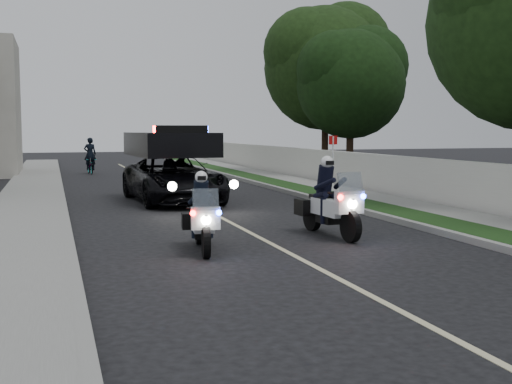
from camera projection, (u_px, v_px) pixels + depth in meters
ground at (309, 263)px, 11.76m from camera, size 120.00×120.00×0.00m
curb_right at (310, 197)px, 22.47m from camera, size 0.20×60.00×0.15m
grass_verge at (329, 196)px, 22.68m from camera, size 1.20×60.00×0.16m
sidewalk_right at (362, 195)px, 23.07m from camera, size 1.40×60.00×0.16m
property_wall at (388, 176)px, 23.30m from camera, size 0.22×60.00×1.50m
curb_left at (63, 206)px, 20.03m from camera, size 0.20×60.00×0.15m
sidewalk_left at (25, 207)px, 19.70m from camera, size 2.00×60.00×0.16m
lane_marking at (194, 203)px, 21.26m from camera, size 0.12×50.00×0.01m
police_moto_left at (202, 250)px, 13.02m from camera, size 0.90×1.95×1.60m
police_moto_right at (330, 236)px, 14.78m from camera, size 0.95×2.21×1.83m
police_suv at (174, 202)px, 21.65m from camera, size 2.96×5.76×2.72m
bicycle at (91, 174)px, 35.25m from camera, size 0.69×1.60×0.81m
cyclist at (91, 174)px, 35.25m from camera, size 0.65×0.44×1.77m
sign_post at (332, 192)px, 25.28m from camera, size 0.36×0.36×2.24m
tree_right_c at (349, 178)px, 32.59m from camera, size 6.09×6.09×9.00m
tree_right_d at (325, 174)px, 35.12m from camera, size 6.74×6.74×10.94m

